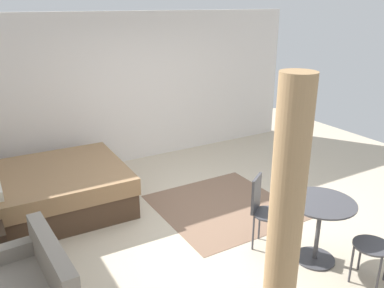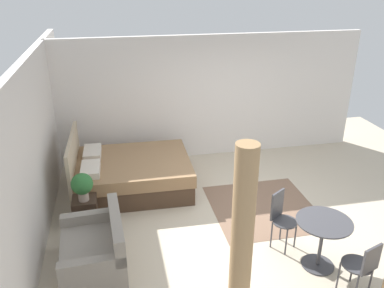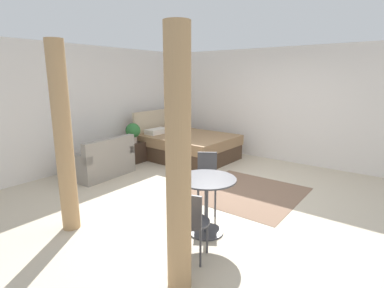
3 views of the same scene
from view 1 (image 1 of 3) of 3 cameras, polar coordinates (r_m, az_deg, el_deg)
name	(u,v)px [view 1 (image 1 of 3)]	position (r m, az deg, el deg)	size (l,w,h in m)	color
ground_plane	(210,219)	(5.54, 2.57, -10.74)	(8.22, 9.63, 0.02)	beige
wall_right	(132,89)	(7.25, -8.63, 7.82)	(0.12, 6.63, 2.65)	silver
area_rug	(223,207)	(5.83, 4.39, -8.93)	(1.80, 1.77, 0.01)	#7F604C
bed	(43,191)	(5.91, -20.52, -6.35)	(1.72, 2.17, 1.14)	#473323
balcony_table	(319,219)	(4.70, 17.79, -10.25)	(0.75, 0.75, 0.74)	#3F3F44
cafe_chair_near_window	(381,243)	(4.55, 25.48, -12.73)	(0.49, 0.49, 0.82)	#3F3F44
cafe_chair_near_couch	(262,206)	(4.80, 9.97, -8.73)	(0.50, 0.50, 0.90)	#3F3F44
curtain_right	(282,254)	(2.81, 12.83, -15.14)	(0.22, 0.22, 2.43)	tan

